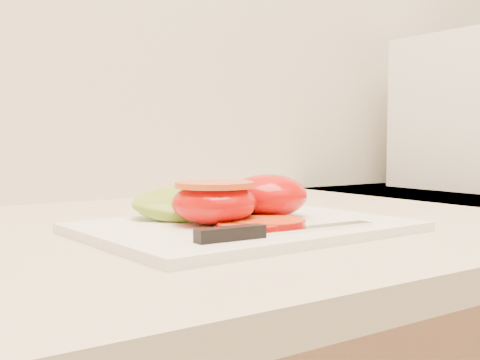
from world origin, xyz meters
TOP-DOWN VIEW (x-y plane):
  - cutting_board at (-0.24, 1.60)m, footprint 0.34×0.25m
  - tomato_half_dome at (-0.19, 1.62)m, footprint 0.09×0.09m
  - tomato_half_cut at (-0.27, 1.61)m, footprint 0.09×0.09m
  - tomato_slice_0 at (-0.23, 1.57)m, footprint 0.08×0.08m
  - tomato_slice_1 at (-0.26, 1.56)m, footprint 0.07×0.07m
  - lettuce_leaf_0 at (-0.25, 1.67)m, footprint 0.17×0.14m
  - lettuce_leaf_1 at (-0.21, 1.67)m, footprint 0.12×0.10m
  - knife at (-0.27, 1.52)m, footprint 0.21×0.02m
  - appliance at (0.46, 1.80)m, footprint 0.21×0.26m

SIDE VIEW (x-z plane):
  - cutting_board at x=-0.24m, z-range 0.93..0.94m
  - tomato_slice_1 at x=-0.26m, z-range 0.94..0.95m
  - tomato_slice_0 at x=-0.23m, z-range 0.94..0.95m
  - knife at x=-0.27m, z-range 0.94..0.95m
  - lettuce_leaf_1 at x=-0.21m, z-range 0.94..0.96m
  - lettuce_leaf_0 at x=-0.25m, z-range 0.94..0.97m
  - tomato_half_cut at x=-0.27m, z-range 0.94..0.99m
  - tomato_half_dome at x=-0.19m, z-range 0.94..0.99m
  - appliance at x=0.46m, z-range 0.93..1.23m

